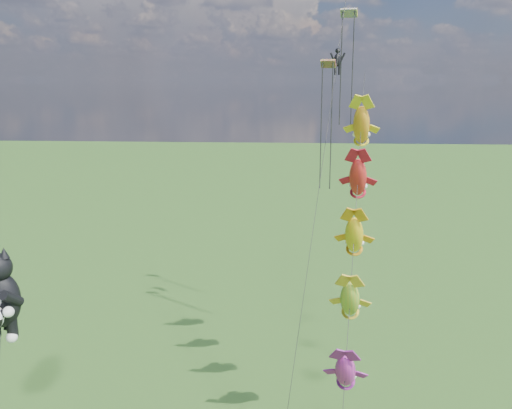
{
  "coord_description": "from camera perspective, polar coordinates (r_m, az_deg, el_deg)",
  "views": [
    {
      "loc": [
        15.17,
        -24.66,
        18.79
      ],
      "look_at": [
        12.69,
        9.45,
        11.31
      ],
      "focal_mm": 40.0,
      "sensor_mm": 36.0,
      "label": 1
    }
  ],
  "objects": [
    {
      "name": "parafoil_rig",
      "position": [
        38.43,
        8.07,
        13.05
      ],
      "size": [
        4.84,
        17.19,
        26.13
      ],
      "rotation": [
        0.0,
        0.0,
        -0.15
      ],
      "color": "brown",
      "rests_on": "ground"
    },
    {
      "name": "fish_windsock_rig",
      "position": [
        30.14,
        9.79,
        -3.1
      ],
      "size": [
        2.74,
        15.81,
        19.33
      ],
      "rotation": [
        0.0,
        0.0,
        0.18
      ],
      "color": "brown",
      "rests_on": "ground"
    }
  ]
}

